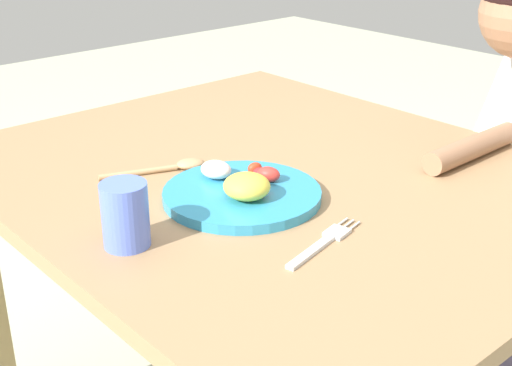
{
  "coord_description": "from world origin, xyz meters",
  "views": [
    {
      "loc": [
        0.85,
        -0.8,
        1.21
      ],
      "look_at": [
        0.05,
        -0.09,
        0.75
      ],
      "focal_mm": 49.01,
      "sensor_mm": 36.0,
      "label": 1
    }
  ],
  "objects_px": {
    "spoon": "(175,166)",
    "drinking_cup": "(125,215)",
    "plate": "(242,191)",
    "fork": "(324,242)"
  },
  "relations": [
    {
      "from": "fork",
      "to": "spoon",
      "type": "xyz_separation_m",
      "value": [
        -0.37,
        0.0,
        0.0
      ]
    },
    {
      "from": "plate",
      "to": "fork",
      "type": "bearing_deg",
      "value": -3.61
    },
    {
      "from": "fork",
      "to": "plate",
      "type": "bearing_deg",
      "value": 73.96
    },
    {
      "from": "plate",
      "to": "fork",
      "type": "height_order",
      "value": "plate"
    },
    {
      "from": "plate",
      "to": "drinking_cup",
      "type": "xyz_separation_m",
      "value": [
        0.01,
        -0.22,
        0.03
      ]
    },
    {
      "from": "plate",
      "to": "drinking_cup",
      "type": "height_order",
      "value": "drinking_cup"
    },
    {
      "from": "spoon",
      "to": "drinking_cup",
      "type": "bearing_deg",
      "value": -118.17
    },
    {
      "from": "plate",
      "to": "spoon",
      "type": "distance_m",
      "value": 0.18
    },
    {
      "from": "drinking_cup",
      "to": "plate",
      "type": "bearing_deg",
      "value": 92.25
    },
    {
      "from": "spoon",
      "to": "drinking_cup",
      "type": "distance_m",
      "value": 0.29
    }
  ]
}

